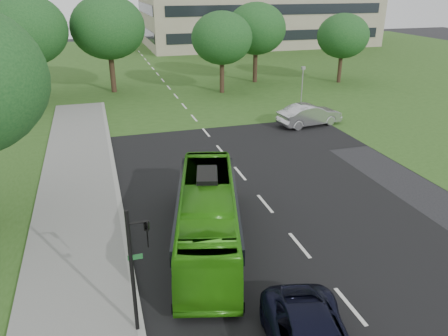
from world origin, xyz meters
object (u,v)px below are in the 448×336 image
tree_park_a (25,30)px  sedan (310,115)px  tree_park_c (222,38)px  bus (208,216)px  tree_park_d (256,29)px  camera_pole (302,81)px  traffic_light (136,264)px  tree_park_b (108,27)px  tree_park_e (343,36)px

tree_park_a → sedan: 25.83m
tree_park_c → bus: (-8.57, -26.94, -4.05)m
tree_park_d → sedan: bearing=-95.6°
tree_park_c → bus: 28.56m
tree_park_a → bus: (9.22, -27.81, -5.21)m
bus → camera_pole: (13.72, 19.28, 1.01)m
tree_park_a → tree_park_d: (22.84, 3.07, -0.77)m
tree_park_d → traffic_light: size_ratio=1.93×
tree_park_d → traffic_light: tree_park_d is taller
traffic_light → tree_park_b: bearing=112.8°
tree_park_d → tree_park_b: bearing=-178.2°
tree_park_e → traffic_light: 41.55m
tree_park_d → tree_park_e: (9.03, -2.92, -0.73)m
bus → camera_pole: 23.68m
tree_park_a → tree_park_d: size_ratio=1.13×
traffic_light → sedan: bearing=75.5°
tree_park_c → camera_pole: tree_park_c is taller
tree_park_b → tree_park_c: size_ratio=1.19×
tree_park_e → tree_park_c: bearing=-175.8°
camera_pole → tree_park_b: bearing=135.1°
tree_park_a → tree_park_e: tree_park_a is taller
tree_park_e → sedan: 17.88m
tree_park_a → tree_park_d: tree_park_a is taller
tree_park_a → tree_park_b: 7.64m
tree_park_b → bus: (2.03, -30.40, -5.02)m
tree_park_d → sedan: 17.44m
tree_park_b → traffic_light: 34.98m
tree_park_a → traffic_light: 32.95m
tree_park_c → bus: tree_park_c is taller
tree_park_d → camera_pole: tree_park_d is taller
tree_park_d → camera_pole: bearing=-89.5°
tree_park_a → camera_pole: tree_park_a is taller
tree_park_d → bus: size_ratio=0.88×
tree_park_b → camera_pole: 19.69m
tree_park_d → sedan: tree_park_d is taller
bus → tree_park_c: bearing=87.0°
bus → traffic_light: (-3.34, -4.36, 1.25)m
tree_park_b → sedan: (14.03, -16.15, -5.54)m
tree_park_b → camera_pole: bearing=-35.2°
tree_park_a → sedan: bearing=-32.6°
camera_pole → traffic_light: bearing=-135.5°
tree_park_d → traffic_light: 39.25m
tree_park_a → camera_pole: bearing=-20.4°
tree_park_a → bus: bearing=-71.7°
tree_park_a → tree_park_e: (31.86, 0.16, -1.50)m
tree_park_a → traffic_light: (5.88, -32.17, -3.96)m
traffic_light → tree_park_e: bearing=76.2°
tree_park_b → camera_pole: size_ratio=2.58×
tree_park_a → traffic_light: tree_park_a is taller
tree_park_a → tree_park_e: bearing=0.3°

